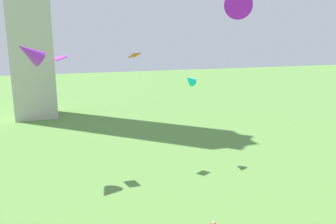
{
  "coord_description": "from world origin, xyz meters",
  "views": [
    {
      "loc": [
        -6.42,
        -2.13,
        12.08
      ],
      "look_at": [
        -0.18,
        15.59,
        7.92
      ],
      "focal_mm": 35.57,
      "sensor_mm": 36.0,
      "label": 1
    }
  ],
  "objects": [
    {
      "name": "kite_flying_5",
      "position": [
        1.1,
        28.59,
        10.55
      ],
      "size": [
        1.27,
        1.17,
        0.48
      ],
      "rotation": [
        0.0,
        0.0,
        0.56
      ],
      "color": "#C85A1A"
    },
    {
      "name": "kite_flying_4",
      "position": [
        -7.95,
        27.77,
        10.95
      ],
      "size": [
        2.86,
        2.32,
        2.34
      ],
      "rotation": [
        0.0,
        0.0,
        5.12
      ],
      "color": "purple"
    },
    {
      "name": "kite_flying_3",
      "position": [
        -5.56,
        28.46,
        10.43
      ],
      "size": [
        1.17,
        1.51,
        0.45
      ],
      "rotation": [
        0.0,
        0.0,
        4.91
      ],
      "color": "#BC2BF1"
    },
    {
      "name": "kite_flying_2",
      "position": [
        6.14,
        27.2,
        8.17
      ],
      "size": [
        1.64,
        1.48,
        1.28
      ],
      "rotation": [
        0.0,
        0.0,
        5.31
      ],
      "color": "#0BD6DA"
    },
    {
      "name": "kite_flying_0",
      "position": [
        2.82,
        13.54,
        13.67
      ],
      "size": [
        2.08,
        2.36,
        1.4
      ],
      "rotation": [
        0.0,
        0.0,
        2.71
      ],
      "color": "purple"
    }
  ]
}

